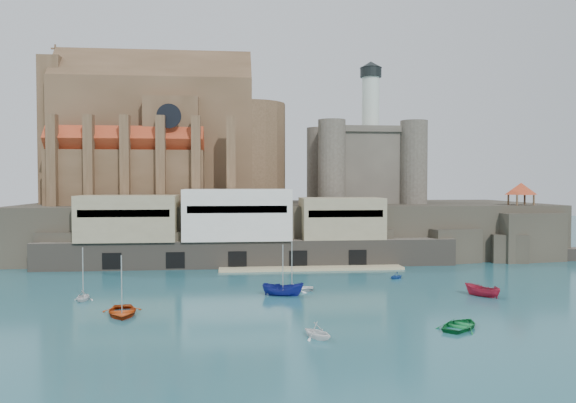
# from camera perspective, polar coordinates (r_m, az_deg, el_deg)

# --- Properties ---
(ground) EXTENTS (300.00, 300.00, 0.00)m
(ground) POSITION_cam_1_polar(r_m,az_deg,el_deg) (74.26, 2.85, -9.05)
(ground) COLOR #1B4F5B
(ground) RESTS_ON ground
(promontory) EXTENTS (100.00, 36.00, 10.00)m
(promontory) POSITION_cam_1_polar(r_m,az_deg,el_deg) (112.33, -0.26, -2.75)
(promontory) COLOR #28241E
(promontory) RESTS_ON ground
(quay) EXTENTS (70.00, 12.00, 13.05)m
(quay) POSITION_cam_1_polar(r_m,az_deg,el_deg) (95.48, -5.30, -2.92)
(quay) COLOR #61594E
(quay) RESTS_ON ground
(church) EXTENTS (47.00, 25.93, 30.51)m
(church) POSITION_cam_1_polar(r_m,az_deg,el_deg) (114.94, -12.41, 5.89)
(church) COLOR brown
(church) RESTS_ON promontory
(castle_keep) EXTENTS (21.20, 21.20, 29.30)m
(castle_keep) POSITION_cam_1_polar(r_m,az_deg,el_deg) (116.39, 7.68, 3.99)
(castle_keep) COLOR #4A443A
(castle_keep) RESTS_ON promontory
(rock_outcrop) EXTENTS (14.50, 10.50, 8.70)m
(rock_outcrop) POSITION_cam_1_polar(r_m,az_deg,el_deg) (111.77, 22.58, -3.40)
(rock_outcrop) COLOR #28241E
(rock_outcrop) RESTS_ON ground
(pavilion) EXTENTS (6.40, 6.40, 5.40)m
(pavilion) POSITION_cam_1_polar(r_m,az_deg,el_deg) (111.45, 22.60, 1.07)
(pavilion) COLOR brown
(pavilion) RESTS_ON rock_outcrop
(boat_0) EXTENTS (4.61, 2.06, 6.24)m
(boat_0) POSITION_cam_1_polar(r_m,az_deg,el_deg) (63.82, -16.52, -10.97)
(boat_0) COLOR #B1380D
(boat_0) RESTS_ON ground
(boat_1) EXTENTS (3.46, 3.15, 3.43)m
(boat_1) POSITION_cam_1_polar(r_m,az_deg,el_deg) (52.62, 2.99, -13.70)
(boat_1) COLOR white
(boat_1) RESTS_ON ground
(boat_2) EXTENTS (2.48, 2.45, 5.26)m
(boat_2) POSITION_cam_1_polar(r_m,az_deg,el_deg) (71.16, -0.53, -9.54)
(boat_2) COLOR navy
(boat_2) RESTS_ON ground
(boat_3) EXTENTS (3.70, 3.61, 5.61)m
(boat_3) POSITION_cam_1_polar(r_m,az_deg,el_deg) (58.52, 17.15, -12.17)
(boat_3) COLOR #107334
(boat_3) RESTS_ON ground
(boat_4) EXTENTS (2.89, 1.95, 3.16)m
(boat_4) POSITION_cam_1_polar(r_m,az_deg,el_deg) (72.57, -20.08, -9.43)
(boat_4) COLOR white
(boat_4) RESTS_ON ground
(boat_5) EXTENTS (2.49, 2.50, 4.68)m
(boat_5) POSITION_cam_1_polar(r_m,az_deg,el_deg) (74.81, 19.10, -9.08)
(boat_5) COLOR #A31B34
(boat_5) RESTS_ON ground
(boat_6) EXTENTS (1.60, 4.14, 5.65)m
(boat_6) POSITION_cam_1_polar(r_m,az_deg,el_deg) (74.52, 0.40, -9.01)
(boat_6) COLOR white
(boat_6) RESTS_ON ground
(boat_7) EXTENTS (2.43, 2.64, 2.62)m
(boat_7) POSITION_cam_1_polar(r_m,az_deg,el_deg) (84.88, 10.94, -7.69)
(boat_7) COLOR #1F4B9E
(boat_7) RESTS_ON ground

